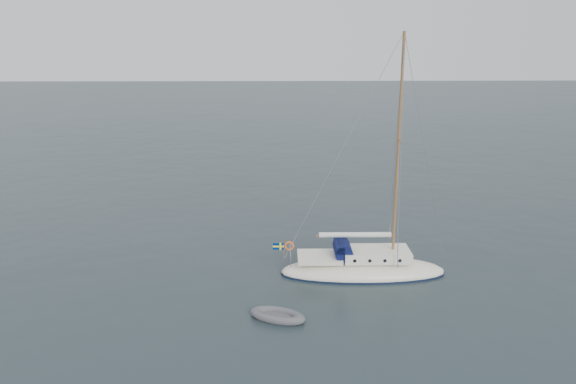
{
  "coord_description": "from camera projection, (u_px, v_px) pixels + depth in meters",
  "views": [
    {
      "loc": [
        -1.84,
        -25.57,
        12.43
      ],
      "look_at": [
        -1.26,
        0.0,
        5.45
      ],
      "focal_mm": 35.0,
      "sensor_mm": 36.0,
      "label": 1
    }
  ],
  "objects": [
    {
      "name": "ground",
      "position": [
        313.0,
        297.0,
        27.97
      ],
      "size": [
        300.0,
        300.0,
        0.0
      ],
      "primitive_type": "plane",
      "color": "black",
      "rests_on": "ground"
    },
    {
      "name": "sailboat",
      "position": [
        363.0,
        257.0,
        30.45
      ],
      "size": [
        9.42,
        2.82,
        13.42
      ],
      "rotation": [
        0.0,
        0.0,
        -0.01
      ],
      "color": "white",
      "rests_on": "ground"
    },
    {
      "name": "dinghy",
      "position": [
        277.0,
        316.0,
        25.75
      ],
      "size": [
        2.69,
        1.22,
        0.39
      ],
      "rotation": [
        0.0,
        0.0,
        -0.38
      ],
      "color": "#535258",
      "rests_on": "ground"
    }
  ]
}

